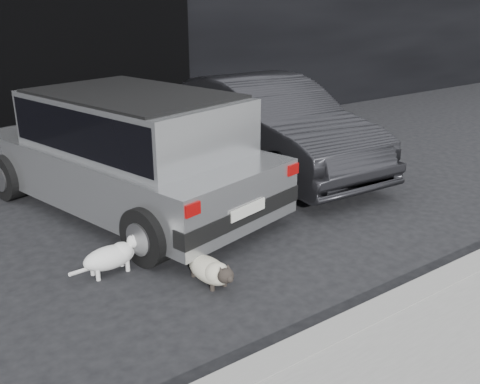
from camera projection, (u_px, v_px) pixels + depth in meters
ground at (141, 237)px, 5.86m from camera, size 80.00×80.00×0.00m
garage_opening at (85, 70)px, 8.99m from camera, size 4.00×0.10×2.60m
curb at (391, 308)px, 4.41m from camera, size 18.00×0.25×0.12m
silver_hatchback at (129, 146)px, 6.39m from camera, size 2.64×4.22×1.45m
second_car at (267, 124)px, 7.96m from camera, size 1.67×4.20×1.36m
cat_siamese at (212, 271)px, 4.87m from camera, size 0.28×0.80×0.28m
cat_white at (113, 256)px, 5.05m from camera, size 0.76×0.27×0.35m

